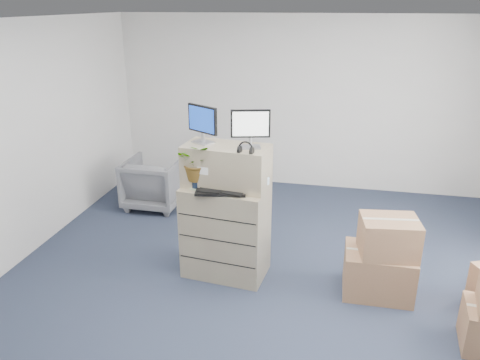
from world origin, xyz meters
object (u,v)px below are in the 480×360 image
(water_bottle, at_px, (237,174))
(office_chair, at_px, (154,180))
(monitor_right, at_px, (250,127))
(potted_plant, at_px, (197,167))
(filing_cabinet_lower, at_px, (226,231))
(monitor_left, at_px, (202,122))
(keyboard, at_px, (221,192))

(water_bottle, distance_m, office_chair, 2.39)
(monitor_right, distance_m, potted_plant, 0.73)
(office_chair, bearing_deg, monitor_right, 139.35)
(potted_plant, distance_m, office_chair, 2.27)
(monitor_right, height_order, potted_plant, monitor_right)
(office_chair, bearing_deg, filing_cabinet_lower, 134.14)
(monitor_right, relative_size, office_chair, 0.49)
(monitor_left, distance_m, potted_plant, 0.48)
(filing_cabinet_lower, relative_size, office_chair, 1.28)
(water_bottle, bearing_deg, potted_plant, -161.98)
(filing_cabinet_lower, distance_m, monitor_right, 1.25)
(keyboard, relative_size, office_chair, 0.64)
(keyboard, bearing_deg, monitor_right, 28.32)
(filing_cabinet_lower, height_order, water_bottle, water_bottle)
(potted_plant, xyz_separation_m, office_chair, (-1.23, 1.68, -0.89))
(water_bottle, height_order, potted_plant, potted_plant)
(monitor_left, distance_m, office_chair, 2.38)
(keyboard, bearing_deg, potted_plant, 151.73)
(monitor_right, bearing_deg, office_chair, 124.31)
(office_chair, bearing_deg, water_bottle, 137.51)
(monitor_left, bearing_deg, keyboard, -15.35)
(monitor_left, xyz_separation_m, office_chair, (-1.26, 1.52, -1.34))
(keyboard, bearing_deg, water_bottle, 54.30)
(filing_cabinet_lower, xyz_separation_m, water_bottle, (0.12, 0.07, 0.68))
(filing_cabinet_lower, xyz_separation_m, monitor_left, (-0.27, 0.10, 1.22))
(keyboard, height_order, water_bottle, water_bottle)
(filing_cabinet_lower, xyz_separation_m, office_chair, (-1.52, 1.61, -0.12))
(office_chair, bearing_deg, monitor_left, 130.43)
(monitor_left, distance_m, keyboard, 0.77)
(monitor_left, height_order, water_bottle, monitor_left)
(monitor_left, relative_size, keyboard, 0.77)
(keyboard, relative_size, potted_plant, 1.23)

